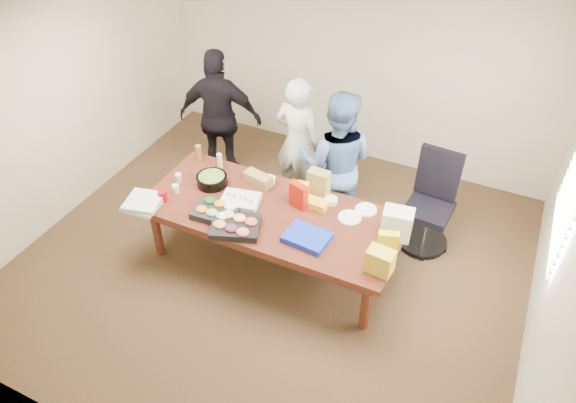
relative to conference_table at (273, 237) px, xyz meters
The scene contains 39 objects.
floor 0.39m from the conference_table, ahead, with size 5.50×5.00×0.02m, color #47301E.
ceiling 2.33m from the conference_table, ahead, with size 5.50×5.00×0.02m, color white.
wall_back 2.68m from the conference_table, 90.00° to the left, with size 5.50×0.04×2.70m, color beige.
wall_front 2.68m from the conference_table, 90.00° to the right, with size 5.50×0.04×2.70m, color beige.
wall_left 2.92m from the conference_table, behind, with size 0.04×5.00×2.70m, color beige.
wall_right 2.92m from the conference_table, ahead, with size 0.04×5.00×2.70m, color beige.
window_panel 3.00m from the conference_table, 12.44° to the left, with size 0.03×1.40×1.10m, color white.
window_blinds 2.97m from the conference_table, 12.62° to the left, with size 0.04×1.36×1.00m, color beige.
conference_table is the anchor object (origin of this frame).
office_chair 1.80m from the conference_table, 34.43° to the left, with size 0.59×0.59×1.15m, color black.
person_center 1.30m from the conference_table, 101.23° to the left, with size 0.63×0.41×1.72m, color silver.
person_right 1.12m from the conference_table, 67.63° to the left, with size 0.88×0.69×1.81m, color #476897.
person_left 1.88m from the conference_table, 138.31° to the left, with size 1.08×0.45×1.84m, color black.
veggie_tray 0.72m from the conference_table, 150.07° to the right, with size 0.46×0.36×0.07m, color black.
fruit_tray 0.62m from the conference_table, 116.26° to the right, with size 0.49×0.38×0.07m, color black.
sheet_cake 0.55m from the conference_table, behind, with size 0.41×0.31×0.07m, color silver.
salad_bowl 0.94m from the conference_table, behind, with size 0.35×0.35×0.11m, color black.
chip_bag_blue 0.70m from the conference_table, 25.48° to the right, with size 0.44×0.33×0.07m, color #142DB4.
chip_bag_red 0.60m from the conference_table, 41.81° to the left, with size 0.20×0.08×0.29m, color #AD1308.
chip_bag_yellow 1.41m from the conference_table, ahead, with size 0.20×0.08×0.30m, color yellow.
chip_bag_orange 0.61m from the conference_table, 49.09° to the left, with size 0.18×0.08×0.28m, color #EFA10E.
mayo_jar 0.63m from the conference_table, 124.26° to the left, with size 0.08×0.08×0.12m, color silver.
mustard_bottle 0.60m from the conference_table, 54.10° to the left, with size 0.06×0.06×0.17m, color yellow.
dressing_bottle 1.38m from the conference_table, 158.89° to the left, with size 0.07×0.07×0.22m, color brown.
ranch_bottle 1.12m from the conference_table, 153.60° to the left, with size 0.06×0.06×0.19m, color beige.
banana_bunch 0.63m from the conference_table, 34.16° to the left, with size 0.25×0.14×0.08m, color yellow.
bread_loaf 0.67m from the conference_table, 134.64° to the left, with size 0.33×0.14×0.13m, color olive.
kraft_bag 0.79m from the conference_table, 55.51° to the left, with size 0.24×0.14×0.31m, color olive.
red_cup 1.29m from the conference_table, 163.27° to the right, with size 0.09×0.09×0.13m, color #C90006.
clear_cup_a 1.20m from the conference_table, behind, with size 0.08×0.08×0.10m, color white.
clear_cup_b 1.27m from the conference_table, behind, with size 0.08×0.08×0.10m, color silver.
pizza_box_lower 1.45m from the conference_table, 158.44° to the right, with size 0.36×0.36×0.04m, color white.
pizza_box_upper 1.46m from the conference_table, 158.38° to the right, with size 0.36×0.36×0.04m, color silver.
plate_a 0.91m from the conference_table, 17.49° to the left, with size 0.25×0.25×0.01m, color white.
plate_b 1.08m from the conference_table, 26.27° to the left, with size 0.24×0.24×0.01m, color white.
dip_bowl_a 0.77m from the conference_table, 38.29° to the left, with size 0.14×0.14×0.06m, color beige.
dip_bowl_b 0.65m from the conference_table, 121.02° to the left, with size 0.16×0.16×0.06m, color beige.
grocery_bag_white 1.42m from the conference_table, ahead, with size 0.30×0.21×0.32m, color white.
grocery_bag_yellow 1.43m from the conference_table, 14.80° to the right, with size 0.25×0.17×0.25m, color gold.
Camera 1 is at (2.02, -3.86, 4.46)m, focal length 33.37 mm.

